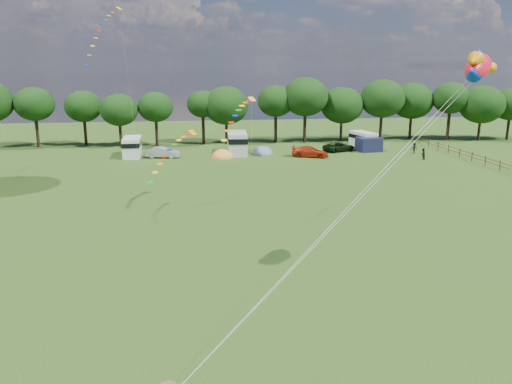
{
  "coord_description": "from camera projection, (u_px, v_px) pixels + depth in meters",
  "views": [
    {
      "loc": [
        -4.23,
        -23.24,
        12.0
      ],
      "look_at": [
        0.0,
        8.0,
        4.0
      ],
      "focal_mm": 35.0,
      "sensor_mm": 36.0,
      "label": 1
    }
  ],
  "objects": [
    {
      "name": "tent_greyblue",
      "position": [
        263.0,
        154.0,
        69.59
      ],
      "size": [
        3.03,
        3.32,
        2.25
      ],
      "color": "slate",
      "rests_on": "ground"
    },
    {
      "name": "streamer_kite_c",
      "position": [
        241.0,
        111.0,
        36.95
      ],
      "size": [
        3.09,
        4.82,
        2.76
      ],
      "rotation": [
        0.0,
        0.0,
        0.51
      ],
      "color": "yellow",
      "rests_on": "ground"
    },
    {
      "name": "tree_line",
      "position": [
        249.0,
        103.0,
        77.77
      ],
      "size": [
        102.98,
        10.98,
        10.27
      ],
      "color": "black",
      "rests_on": "ground"
    },
    {
      "name": "walker_a",
      "position": [
        423.0,
        154.0,
        65.2
      ],
      "size": [
        0.88,
        0.79,
        1.54
      ],
      "primitive_type": "imported",
      "rotation": [
        0.0,
        0.0,
        3.71
      ],
      "color": "black",
      "rests_on": "ground"
    },
    {
      "name": "fish_kite",
      "position": [
        477.0,
        67.0,
        24.49
      ],
      "size": [
        2.97,
        3.2,
        1.85
      ],
      "rotation": [
        0.0,
        -0.21,
        0.85
      ],
      "color": "red",
      "rests_on": "ground"
    },
    {
      "name": "fence",
      "position": [
        479.0,
        158.0,
        62.96
      ],
      "size": [
        0.12,
        33.12,
        1.2
      ],
      "color": "#472D19",
      "rests_on": "ground"
    },
    {
      "name": "car_b",
      "position": [
        163.0,
        152.0,
        66.73
      ],
      "size": [
        4.31,
        2.22,
        1.45
      ],
      "primitive_type": "imported",
      "rotation": [
        0.0,
        0.0,
        1.4
      ],
      "color": "#A0A3A7",
      "rests_on": "ground"
    },
    {
      "name": "ground_plane",
      "position": [
        277.0,
        304.0,
        25.83
      ],
      "size": [
        180.0,
        180.0,
        0.0
      ],
      "primitive_type": "plane",
      "color": "black",
      "rests_on": "ground"
    },
    {
      "name": "campervan_d",
      "position": [
        363.0,
        139.0,
        74.53
      ],
      "size": [
        3.16,
        5.29,
        2.42
      ],
      "rotation": [
        0.0,
        0.0,
        1.8
      ],
      "color": "silver",
      "rests_on": "ground"
    },
    {
      "name": "car_d",
      "position": [
        339.0,
        147.0,
        71.77
      ],
      "size": [
        5.38,
        3.99,
        1.34
      ],
      "primitive_type": "imported",
      "rotation": [
        0.0,
        0.0,
        1.98
      ],
      "color": "black",
      "rests_on": "ground"
    },
    {
      "name": "streamer_kite_b",
      "position": [
        175.0,
        148.0,
        43.02
      ],
      "size": [
        4.36,
        4.8,
        3.84
      ],
      "rotation": [
        0.0,
        0.0,
        0.89
      ],
      "color": "#F2A300",
      "rests_on": "ground"
    },
    {
      "name": "streamer_kite_a",
      "position": [
        105.0,
        26.0,
        47.8
      ],
      "size": [
        3.22,
        5.53,
        5.73
      ],
      "rotation": [
        0.0,
        0.0,
        1.0
      ],
      "color": "#DABB0B",
      "rests_on": "ground"
    },
    {
      "name": "awning_navy",
      "position": [
        369.0,
        144.0,
        71.75
      ],
      "size": [
        3.49,
        2.97,
        1.99
      ],
      "primitive_type": "cube",
      "rotation": [
        0.0,
        0.0,
        0.13
      ],
      "color": "#171B38",
      "rests_on": "ground"
    },
    {
      "name": "car_c",
      "position": [
        310.0,
        152.0,
        67.3
      ],
      "size": [
        5.15,
        3.68,
        1.42
      ],
      "primitive_type": "imported",
      "rotation": [
        0.0,
        0.0,
        1.17
      ],
      "color": "#B12A0E",
      "rests_on": "ground"
    },
    {
      "name": "campervan_b",
      "position": [
        132.0,
        146.0,
        67.54
      ],
      "size": [
        2.39,
        5.35,
        2.6
      ],
      "rotation": [
        0.0,
        0.0,
        1.6
      ],
      "color": "silver",
      "rests_on": "ground"
    },
    {
      "name": "campervan_c",
      "position": [
        237.0,
        142.0,
        69.69
      ],
      "size": [
        2.94,
        6.24,
        2.99
      ],
      "rotation": [
        0.0,
        0.0,
        1.51
      ],
      "color": "#B4B4B6",
      "rests_on": "ground"
    },
    {
      "name": "tent_orange",
      "position": [
        222.0,
        158.0,
        66.89
      ],
      "size": [
        2.94,
        3.22,
        2.3
      ],
      "color": "orange",
      "rests_on": "ground"
    },
    {
      "name": "walker_b",
      "position": [
        414.0,
        148.0,
        69.85
      ],
      "size": [
        1.07,
        0.62,
        1.56
      ],
      "primitive_type": "imported",
      "rotation": [
        0.0,
        0.0,
        2.99
      ],
      "color": "black",
      "rests_on": "ground"
    }
  ]
}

